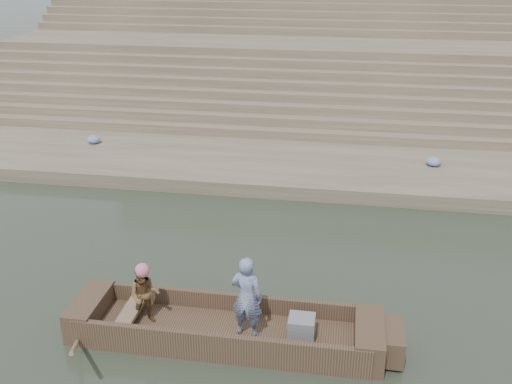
% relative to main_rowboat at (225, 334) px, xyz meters
% --- Properties ---
extents(ground, '(120.00, 120.00, 0.00)m').
position_rel_main_rowboat_xyz_m(ground, '(3.60, 0.23, -0.11)').
color(ground, '#2A3427').
rests_on(ground, ground).
extents(lower_landing, '(32.00, 4.00, 0.40)m').
position_rel_main_rowboat_xyz_m(lower_landing, '(3.60, 8.23, 0.09)').
color(lower_landing, gray).
rests_on(lower_landing, ground).
extents(mid_landing, '(32.00, 3.00, 2.80)m').
position_rel_main_rowboat_xyz_m(mid_landing, '(3.60, 15.73, 1.29)').
color(mid_landing, gray).
rests_on(mid_landing, ground).
extents(upper_landing, '(32.00, 3.00, 5.20)m').
position_rel_main_rowboat_xyz_m(upper_landing, '(3.60, 22.73, 2.49)').
color(upper_landing, gray).
rests_on(upper_landing, ground).
extents(ghat_steps, '(32.00, 11.00, 5.20)m').
position_rel_main_rowboat_xyz_m(ghat_steps, '(3.60, 17.42, 1.69)').
color(ghat_steps, gray).
rests_on(ghat_steps, ground).
extents(main_rowboat, '(5.00, 1.30, 0.22)m').
position_rel_main_rowboat_xyz_m(main_rowboat, '(0.00, 0.00, 0.00)').
color(main_rowboat, brown).
rests_on(main_rowboat, ground).
extents(rowboat_trim, '(6.04, 2.63, 1.81)m').
position_rel_main_rowboat_xyz_m(rowboat_trim, '(0.21, -0.01, 0.20)').
color(rowboat_trim, brown).
rests_on(rowboat_trim, ground).
extents(standing_man, '(0.61, 0.45, 1.55)m').
position_rel_main_rowboat_xyz_m(standing_man, '(0.42, -0.07, 0.88)').
color(standing_man, navy).
rests_on(standing_man, main_rowboat).
extents(rowing_man, '(0.64, 0.56, 1.14)m').
position_rel_main_rowboat_xyz_m(rowing_man, '(-1.46, -0.00, 0.68)').
color(rowing_man, '#23692E').
rests_on(rowing_man, main_rowboat).
extents(television, '(0.46, 0.42, 0.40)m').
position_rel_main_rowboat_xyz_m(television, '(1.37, 0.00, 0.31)').
color(television, slate).
rests_on(television, main_rowboat).
extents(cloth_bundles, '(20.78, 0.78, 0.26)m').
position_rel_main_rowboat_xyz_m(cloth_bundles, '(5.00, 8.74, 0.42)').
color(cloth_bundles, '#3F5999').
rests_on(cloth_bundles, lower_landing).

